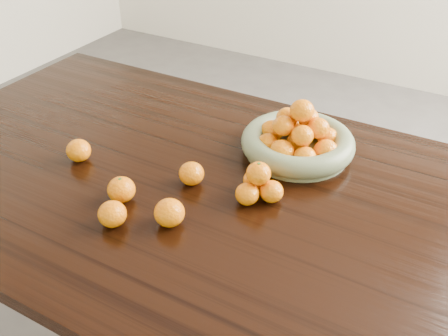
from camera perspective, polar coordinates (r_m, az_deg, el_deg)
The scene contains 8 objects.
dining_table at distance 1.28m, azimuth 2.04°, elevation -6.33°, with size 2.00×1.00×0.75m.
fruit_bowl at distance 1.37m, azimuth 8.43°, elevation 3.15°, with size 0.31×0.31×0.16m.
orange_pyramid at distance 1.19m, azimuth 3.90°, elevation -1.90°, with size 0.11×0.12×0.10m.
loose_orange_0 at distance 1.21m, azimuth -11.65°, elevation -2.43°, with size 0.07×0.07×0.06m, color orange.
loose_orange_1 at distance 1.14m, azimuth -12.64°, elevation -5.15°, with size 0.06×0.06×0.06m, color orange.
loose_orange_2 at distance 1.12m, azimuth -6.25°, elevation -5.10°, with size 0.07×0.07×0.06m, color orange.
loose_orange_3 at distance 1.38m, azimuth -16.28°, elevation 1.94°, with size 0.07×0.07×0.06m, color orange.
loose_orange_4 at distance 1.24m, azimuth -3.74°, elevation -0.64°, with size 0.06×0.06×0.06m, color orange.
Camera 1 is at (0.43, -0.86, 1.50)m, focal length 40.00 mm.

